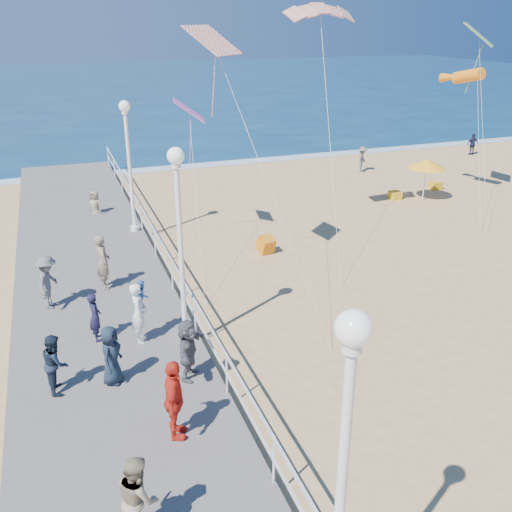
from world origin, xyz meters
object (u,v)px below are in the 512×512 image
object	(u,v)px
woman_holding_toddler	(139,313)
beach_chair_left	(395,195)
spectator_4	(111,355)
beach_walker_b	(473,144)
spectator_5	(188,349)
beach_chair_right	(435,185)
spectator_1	(138,497)
spectator_0	(95,317)
spectator_6	(103,262)
toddler_held	(142,295)
lamp_post_far	(128,153)
spectator_7	(56,363)
beach_umbrella	(427,164)
spectator_3	(174,400)
beach_walker_c	(96,206)
box_kite	(266,246)
beach_walker_a	(362,159)
lamp_post_near	(344,458)
spectator_2	(48,282)
lamp_post_mid	(179,226)

from	to	relation	value
woman_holding_toddler	beach_chair_left	xyz separation A→B (m)	(14.67, 10.12, -1.07)
spectator_4	beach_walker_b	xyz separation A→B (m)	(26.13, 18.83, -0.44)
spectator_5	beach_chair_right	xyz separation A→B (m)	(16.93, 13.12, -0.99)
spectator_1	beach_chair_right	world-z (taller)	spectator_1
spectator_0	spectator_6	xyz separation A→B (m)	(0.59, 3.29, 0.22)
toddler_held	spectator_4	world-z (taller)	toddler_held
lamp_post_far	spectator_0	size ratio (longest dim) A/B	3.78
spectator_7	beach_umbrella	xyz separation A→B (m)	(18.10, 11.00, 0.77)
spectator_3	spectator_6	xyz separation A→B (m)	(-0.59, 7.94, -0.00)
beach_walker_c	box_kite	size ratio (longest dim) A/B	2.40
beach_walker_a	beach_walker_b	bearing A→B (deg)	-36.42
lamp_post_near	beach_umbrella	size ratio (longest dim) A/B	2.49
toddler_held	spectator_1	xyz separation A→B (m)	(-1.21, -6.58, -0.46)
spectator_5	toddler_held	bearing A→B (deg)	46.91
spectator_4	spectator_7	world-z (taller)	spectator_4
lamp_post_far	spectator_6	bearing A→B (deg)	-108.96
toddler_held	spectator_2	bearing A→B (deg)	50.95
spectator_0	spectator_1	bearing A→B (deg)	176.68
box_kite	beach_walker_a	bearing A→B (deg)	33.24
spectator_3	spectator_4	world-z (taller)	spectator_3
lamp_post_far	lamp_post_near	bearing A→B (deg)	-90.00
spectator_1	beach_umbrella	distance (m)	23.21
toddler_held	beach_chair_left	bearing A→B (deg)	-45.64
toddler_held	spectator_4	xyz separation A→B (m)	(-1.11, -1.86, -0.54)
spectator_6	beach_walker_b	distance (m)	28.98
spectator_4	beach_walker_c	xyz separation A→B (m)	(0.88, 13.55, -0.44)
toddler_held	spectator_2	xyz separation A→B (m)	(-2.42, 2.78, -0.45)
beach_walker_b	beach_chair_right	xyz separation A→B (m)	(-7.40, -6.14, -0.52)
spectator_3	spectator_7	xyz separation A→B (m)	(-2.28, 2.61, -0.18)
lamp_post_mid	spectator_1	size ratio (longest dim) A/B	3.17
lamp_post_near	spectator_5	distance (m)	7.39
spectator_4	beach_umbrella	world-z (taller)	beach_umbrella
box_kite	spectator_1	bearing A→B (deg)	-131.61
spectator_3	beach_chair_left	distance (m)	20.48
spectator_7	spectator_5	bearing A→B (deg)	-100.57
beach_walker_b	beach_chair_left	distance (m)	12.62
spectator_3	beach_walker_c	world-z (taller)	spectator_3
spectator_0	beach_walker_a	xyz separation A→B (m)	(16.98, 15.14, -0.34)
woman_holding_toddler	spectator_5	bearing A→B (deg)	-148.72
lamp_post_mid	beach_umbrella	xyz separation A→B (m)	(14.65, 9.53, -1.75)
spectator_7	spectator_6	bearing A→B (deg)	-17.48
spectator_0	beach_umbrella	xyz separation A→B (m)	(17.00, 8.95, 0.81)
spectator_2	beach_chair_left	world-z (taller)	spectator_2
woman_holding_toddler	beach_walker_b	world-z (taller)	woman_holding_toddler
toddler_held	beach_chair_right	distance (m)	20.73
beach_umbrella	box_kite	bearing A→B (deg)	-159.04
beach_walker_c	spectator_2	bearing A→B (deg)	-56.35
beach_walker_a	box_kite	size ratio (longest dim) A/B	2.55
spectator_0	box_kite	xyz separation A→B (m)	(6.96, 5.11, -0.80)
beach_chair_right	spectator_0	bearing A→B (deg)	-150.95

